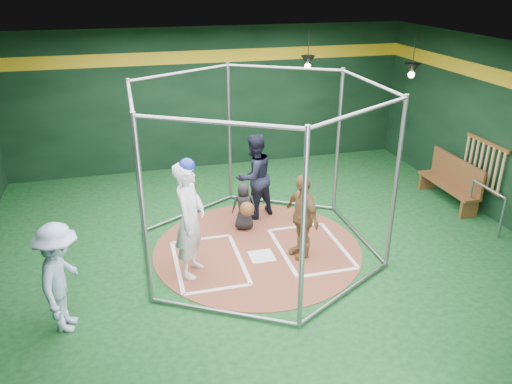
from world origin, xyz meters
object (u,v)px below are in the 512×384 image
object	(u,v)px
batter_figure	(190,219)
visitor_leopard	(302,216)
umpire	(254,176)
dugout_bench	(452,180)

from	to	relation	value
batter_figure	visitor_leopard	size ratio (longest dim) A/B	1.33
batter_figure	umpire	distance (m)	2.37
visitor_leopard	umpire	bearing A→B (deg)	179.07
visitor_leopard	dugout_bench	xyz separation A→B (m)	(3.94, 1.30, -0.26)
umpire	dugout_bench	bearing A→B (deg)	149.69
visitor_leopard	batter_figure	bearing A→B (deg)	-102.00
visitor_leopard	dugout_bench	size ratio (longest dim) A/B	0.89
batter_figure	visitor_leopard	distance (m)	1.96
umpire	dugout_bench	world-z (taller)	umpire
batter_figure	dugout_bench	world-z (taller)	batter_figure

